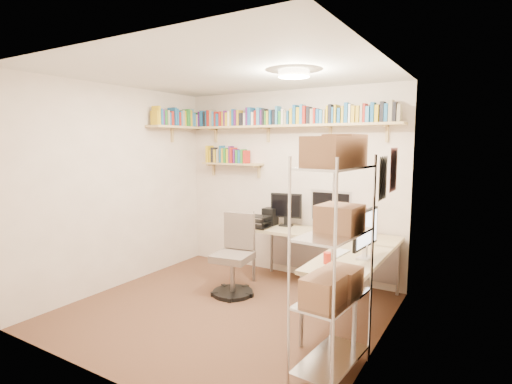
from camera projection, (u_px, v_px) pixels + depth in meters
ground at (225, 310)px, 4.32m from camera, size 3.20×3.20×0.00m
room_shell at (224, 167)px, 4.13m from camera, size 3.24×3.04×2.52m
wall_shelves at (254, 126)px, 5.38m from camera, size 3.12×1.09×0.80m
corner_desk at (319, 238)px, 4.69m from camera, size 1.87×1.79×1.22m
office_chair at (235, 260)px, 4.76m from camera, size 0.51×0.51×0.96m
wire_rack at (335, 225)px, 2.97m from camera, size 0.42×0.77×1.87m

